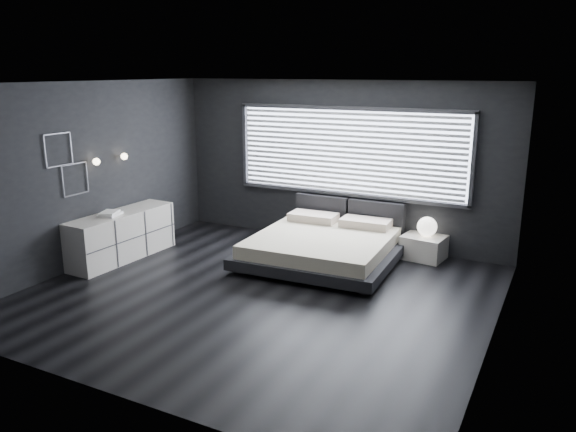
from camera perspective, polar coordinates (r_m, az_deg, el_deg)
The scene contains 12 objects.
room at distance 7.31m, azimuth -3.05°, elevation 2.29°, with size 6.04×6.00×2.80m.
window at distance 9.58m, azimuth 6.16°, elevation 6.47°, with size 4.14×0.09×1.52m.
headboard at distance 9.71m, azimuth 6.17°, elevation 0.32°, with size 1.96×0.16×0.52m.
sconce_near at distance 9.08m, azimuth -18.90°, elevation 5.25°, with size 0.18×0.11×0.11m.
sconce_far at distance 9.50m, azimuth -16.32°, elevation 5.83°, with size 0.18×0.11×0.11m.
wall_art_upper at distance 8.72m, azimuth -22.29°, elevation 6.24°, with size 0.01×0.48×0.48m.
wall_art_lower at distance 8.95m, azimuth -20.80°, elevation 3.52°, with size 0.01×0.48×0.48m.
bed at distance 8.82m, azimuth 3.52°, elevation -3.12°, with size 2.36×2.26×0.59m.
nightstand at distance 9.31m, azimuth 13.61°, elevation -3.10°, with size 0.65×0.54×0.38m, color silver.
orb_lamp at distance 9.22m, azimuth 13.94°, elevation -1.05°, with size 0.31×0.31×0.31m, color white.
dresser at distance 9.39m, azimuth -16.52°, elevation -1.92°, with size 0.61×1.93×0.76m.
book_stack at distance 9.13m, azimuth -17.65°, elevation 0.24°, with size 0.34×0.40×0.07m.
Camera 1 is at (3.60, -6.16, 2.96)m, focal length 35.00 mm.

